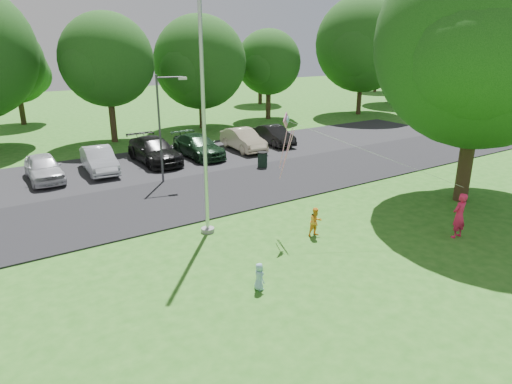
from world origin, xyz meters
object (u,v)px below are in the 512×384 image
trash_can (262,160)px  kite (291,134)px  big_tree (484,47)px  child_yellow (316,222)px  street_lamp (164,120)px  child_blue (259,277)px  flagpole (204,123)px  woman (459,216)px

trash_can → kite: bearing=-117.6°
big_tree → kite: big_tree is taller
big_tree → kite: 9.12m
big_tree → child_yellow: bearing=175.2°
street_lamp → child_yellow: street_lamp is taller
child_blue → trash_can: bearing=-32.0°
flagpole → kite: (2.69, -1.53, -0.43)m
child_blue → kite: 5.62m
big_tree → child_yellow: size_ratio=10.14×
street_lamp → kite: bearing=-66.0°
big_tree → child_blue: (-11.87, -1.36, -6.23)m
trash_can → big_tree: (4.36, -9.54, 6.19)m
child_yellow → flagpole: bearing=145.1°
woman → flagpole: bearing=-36.9°
kite → trash_can: bearing=29.2°
flagpole → street_lamp: bearing=79.8°
big_tree → child_yellow: 10.07m
child_yellow → street_lamp: bearing=105.4°
woman → kite: bearing=-40.2°
woman → kite: kite is taller
flagpole → child_yellow: flagpole is taller
flagpole → big_tree: (11.18, -3.19, 2.48)m
child_yellow → child_blue: size_ratio=1.32×
trash_can → child_blue: trash_can is taller
child_blue → kite: bearing=-45.7°
flagpole → street_lamp: (1.22, 6.76, -0.95)m
trash_can → child_yellow: bearing=-112.3°
trash_can → woman: woman is taller
street_lamp → kite: size_ratio=1.03×
flagpole → woman: (7.47, -5.48, -3.31)m
trash_can → child_blue: 13.24m
street_lamp → child_yellow: bearing=-64.1°
big_tree → woman: size_ratio=6.57×
big_tree → child_blue: 13.47m
street_lamp → big_tree: size_ratio=0.48×
big_tree → kite: (-8.49, 1.66, -2.91)m
trash_can → woman: (0.66, -11.84, 0.39)m
street_lamp → child_yellow: 9.85m
street_lamp → woman: bearing=-49.0°
flagpole → woman: 9.84m
big_tree → child_blue: bearing=-173.4°
street_lamp → child_yellow: size_ratio=4.82×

